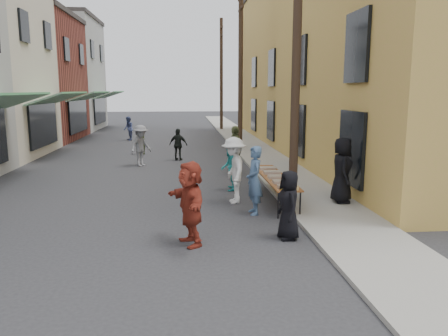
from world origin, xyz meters
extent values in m
plane|color=#28282B|center=(0.00, 0.00, 0.00)|extent=(120.00, 120.00, 0.00)
cube|color=gray|center=(5.00, 15.00, 0.05)|extent=(2.20, 60.00, 0.10)
cube|color=maroon|center=(-10.00, 21.00, 4.00)|extent=(8.00, 8.00, 8.00)
cube|color=gray|center=(-10.00, 29.00, 4.50)|extent=(8.00, 8.00, 9.00)
cube|color=gold|center=(11.10, 14.00, 5.00)|extent=(10.00, 28.00, 10.00)
cylinder|color=#2D2116|center=(4.30, 3.00, 4.50)|extent=(0.26, 0.26, 9.00)
cylinder|color=#2D2116|center=(4.30, 15.00, 4.50)|extent=(0.26, 0.26, 9.00)
cylinder|color=#2D2116|center=(4.30, 27.00, 4.50)|extent=(0.26, 0.26, 9.00)
cube|color=brown|center=(3.80, 3.26, 0.73)|extent=(0.70, 4.00, 0.04)
cylinder|color=black|center=(3.51, 1.38, 0.35)|extent=(0.04, 0.04, 0.71)
cylinder|color=black|center=(4.09, 1.38, 0.35)|extent=(0.04, 0.04, 0.71)
cylinder|color=black|center=(3.51, 5.14, 0.35)|extent=(0.04, 0.04, 0.71)
cylinder|color=black|center=(4.09, 5.14, 0.35)|extent=(0.04, 0.04, 0.71)
cube|color=maroon|center=(3.80, 1.61, 0.79)|extent=(0.50, 0.33, 0.08)
cube|color=#B2B2B7|center=(3.80, 2.26, 0.79)|extent=(0.50, 0.33, 0.08)
cube|color=tan|center=(3.80, 2.96, 0.79)|extent=(0.50, 0.33, 0.08)
cube|color=#B2B2B7|center=(3.80, 3.66, 0.79)|extent=(0.50, 0.33, 0.08)
cube|color=tan|center=(3.80, 4.36, 0.79)|extent=(0.50, 0.33, 0.08)
cylinder|color=#A57F26|center=(3.58, 1.31, 0.79)|extent=(0.07, 0.07, 0.08)
cylinder|color=#A57F26|center=(3.58, 1.41, 0.79)|extent=(0.07, 0.07, 0.08)
cylinder|color=#A57F26|center=(3.58, 1.51, 0.79)|extent=(0.07, 0.07, 0.08)
cylinder|color=tan|center=(4.00, 1.36, 0.81)|extent=(0.08, 0.08, 0.12)
imported|color=black|center=(3.40, -0.16, 0.78)|extent=(0.57, 0.81, 1.56)
imported|color=#476589|center=(2.96, 1.89, 0.92)|extent=(0.50, 0.71, 1.84)
imported|color=teal|center=(2.61, 4.73, 0.78)|extent=(0.71, 0.85, 1.57)
imported|color=silver|center=(2.55, 3.12, 0.98)|extent=(0.78, 1.29, 1.95)
imported|color=#555F37|center=(3.12, 7.55, 0.96)|extent=(0.56, 1.16, 1.92)
imported|color=maroon|center=(1.22, -0.32, 0.91)|extent=(1.04, 1.78, 1.83)
imported|color=black|center=(5.60, 2.52, 1.04)|extent=(0.76, 1.02, 1.88)
imported|color=slate|center=(-0.76, 9.81, 0.90)|extent=(1.25, 1.32, 1.80)
imported|color=black|center=(0.86, 11.23, 0.76)|extent=(0.96, 0.65, 1.51)
imported|color=#4A5833|center=(-1.06, 13.28, 0.73)|extent=(0.62, 0.63, 1.46)
imported|color=#424D7F|center=(-2.50, 19.93, 0.79)|extent=(0.79, 0.91, 1.59)
camera|label=1|loc=(1.08, -9.38, 3.29)|focal=35.00mm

